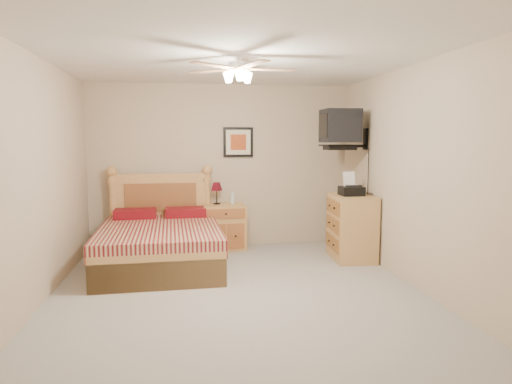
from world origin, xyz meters
TOP-DOWN VIEW (x-y plane):
  - floor at (0.00, 0.00)m, footprint 4.50×4.50m
  - ceiling at (0.00, 0.00)m, footprint 4.00×4.50m
  - wall_back at (0.00, 2.25)m, footprint 4.00×0.04m
  - wall_front at (0.00, -2.25)m, footprint 4.00×0.04m
  - wall_left at (-2.00, 0.00)m, footprint 0.04×4.50m
  - wall_right at (2.00, 0.00)m, footprint 0.04×4.50m
  - bed at (-0.89, 1.12)m, footprint 1.57×2.03m
  - nightstand at (0.02, 2.00)m, footprint 0.65×0.50m
  - table_lamp at (-0.08, 2.06)m, footprint 0.20×0.20m
  - lotion_bottle at (0.16, 2.05)m, footprint 0.09×0.09m
  - framed_picture at (0.27, 2.23)m, footprint 0.46×0.04m
  - dresser at (1.73, 1.14)m, footprint 0.57×0.79m
  - fax_machine at (1.70, 1.11)m, footprint 0.30×0.32m
  - magazine_lower at (1.72, 1.37)m, footprint 0.21×0.27m
  - magazine_upper at (1.71, 1.36)m, footprint 0.24×0.31m
  - wall_tv at (1.75, 1.34)m, footprint 0.56×0.46m
  - ceiling_fan at (0.00, -0.20)m, footprint 1.14×1.14m

SIDE VIEW (x-z plane):
  - floor at x=0.00m, z-range 0.00..0.00m
  - nightstand at x=0.02m, z-range 0.00..0.68m
  - dresser at x=1.73m, z-range 0.00..0.90m
  - bed at x=-0.89m, z-range 0.00..1.28m
  - lotion_bottle at x=0.16m, z-range 0.68..0.90m
  - table_lamp at x=-0.08m, z-range 0.68..1.01m
  - magazine_lower at x=1.72m, z-range 0.90..0.92m
  - magazine_upper at x=1.71m, z-range 0.92..0.94m
  - fax_machine at x=1.70m, z-range 0.90..1.22m
  - wall_back at x=0.00m, z-range 0.00..2.50m
  - wall_front at x=0.00m, z-range 0.00..2.50m
  - wall_left at x=-2.00m, z-range 0.00..2.50m
  - wall_right at x=2.00m, z-range 0.00..2.50m
  - framed_picture at x=0.27m, z-range 1.39..1.85m
  - wall_tv at x=1.75m, z-range 1.52..2.10m
  - ceiling_fan at x=0.00m, z-range 2.22..2.50m
  - ceiling at x=0.00m, z-range 2.48..2.52m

